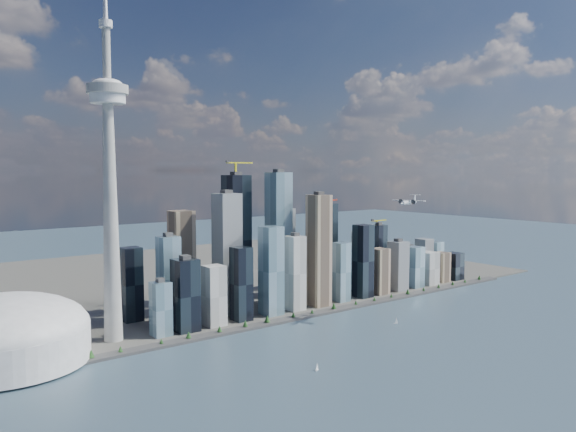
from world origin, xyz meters
TOP-DOWN VIEW (x-y plane):
  - ground at (0.00, 0.00)m, footprint 4000.00×4000.00m
  - seawall at (0.00, 250.00)m, footprint 1100.00×22.00m
  - land at (0.00, 700.00)m, footprint 1400.00×900.00m
  - shoreline_trees at (0.00, 250.00)m, footprint 960.53×7.20m
  - skyscraper_cluster at (59.62, 336.82)m, footprint 736.00×142.00m
  - needle_tower at (-300.00, 310.00)m, footprint 56.00×56.00m
  - dome_stadium at (-440.00, 300.00)m, footprint 200.00×200.00m
  - airplane at (127.36, 137.26)m, footprint 60.71×54.21m
  - sailboat_west at (-143.54, 47.72)m, footprint 7.45×4.40m
  - sailboat_east at (93.82, 131.28)m, footprint 7.53×4.27m

SIDE VIEW (x-z plane):
  - ground at x=0.00m, z-range 0.00..0.00m
  - land at x=0.00m, z-range 0.00..3.00m
  - seawall at x=0.00m, z-range 0.00..4.00m
  - sailboat_west at x=-143.54m, z-range -1.90..8.69m
  - sailboat_east at x=93.82m, z-range -1.90..8.72m
  - shoreline_trees at x=0.00m, z-range 4.38..13.18m
  - dome_stadium at x=-440.00m, z-range -3.56..82.44m
  - skyscraper_cluster at x=59.62m, z-range -49.10..209.85m
  - airplane at x=127.36m, z-range 185.83..200.92m
  - needle_tower at x=-300.00m, z-range -39.41..511.09m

